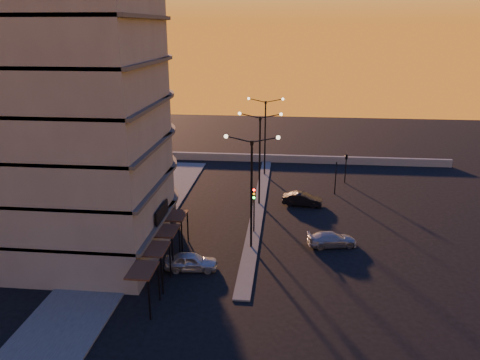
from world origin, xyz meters
name	(u,v)px	position (x,y,z in m)	size (l,w,h in m)	color
ground	(251,248)	(0.00, 0.00, 0.00)	(120.00, 120.00, 0.00)	black
sidewalk_west	(142,222)	(-10.50, 4.00, 0.06)	(5.00, 40.00, 0.12)	#464744
median	(259,204)	(0.00, 10.00, 0.06)	(1.20, 36.00, 0.12)	#464744
parapet	(282,159)	(2.00, 26.00, 0.50)	(44.00, 0.50, 1.00)	slate
building	(73,100)	(-14.00, 0.03, 11.91)	(14.35, 17.08, 25.00)	slate
streetlamp_near	(252,184)	(0.00, 0.00, 5.59)	(4.32, 0.32, 9.51)	black
streetlamp_mid	(260,152)	(0.00, 10.00, 5.59)	(4.32, 0.32, 9.51)	black
streetlamp_far	(265,130)	(0.00, 20.00, 5.59)	(4.32, 0.32, 9.51)	black
traffic_light_main	(254,203)	(0.00, 2.87, 2.89)	(0.28, 0.44, 4.25)	black
signal_east_a	(336,177)	(8.00, 14.00, 1.93)	(0.13, 0.16, 3.60)	black
signal_east_b	(346,157)	(9.50, 18.00, 3.10)	(0.42, 1.99, 3.60)	black
car_hatchback	(191,262)	(-4.14, -4.11, 0.67)	(1.58, 3.93, 1.34)	#B2B5BA
car_sedan	(302,199)	(4.40, 10.15, 0.66)	(1.40, 4.00, 1.32)	black
car_wagon	(332,239)	(6.66, 1.05, 0.59)	(1.66, 4.09, 1.19)	#94959B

